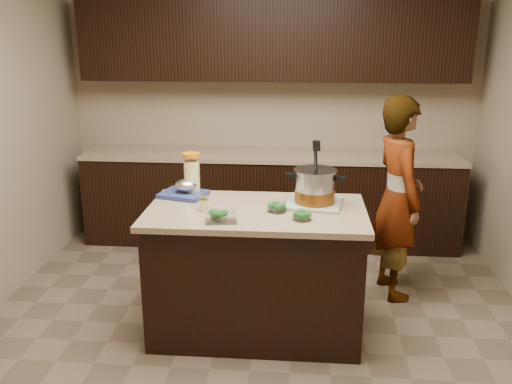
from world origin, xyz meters
TOP-DOWN VIEW (x-y plane):
  - ground_plane at (0.00, 0.00)m, footprint 4.00×4.00m
  - room_shell at (0.00, 0.00)m, footprint 4.04×4.04m
  - back_cabinets at (0.00, 1.74)m, footprint 3.60×0.63m
  - island at (0.00, 0.00)m, footprint 1.46×0.81m
  - dish_towel at (0.39, 0.13)m, footprint 0.42×0.42m
  - stock_pot at (0.39, 0.13)m, footprint 0.41×0.34m
  - lemonade_pitcher at (-0.48, 0.29)m, footprint 0.16×0.16m
  - mason_jar at (-0.34, -0.06)m, footprint 0.09×0.09m
  - broccoli_tub_left at (0.14, -0.03)m, footprint 0.13×0.13m
  - broccoli_tub_right at (0.30, -0.18)m, footprint 0.15×0.15m
  - broccoli_tub_rect at (-0.20, -0.25)m, footprint 0.21×0.17m
  - blue_tray at (-0.53, 0.24)m, footprint 0.36×0.32m
  - person at (1.04, 0.66)m, footprint 0.50×0.65m

SIDE VIEW (x-z plane):
  - ground_plane at x=0.00m, z-range 0.00..0.00m
  - island at x=0.00m, z-range 0.00..0.90m
  - person at x=1.04m, z-range 0.00..1.59m
  - dish_towel at x=0.39m, z-range 0.90..0.92m
  - broccoli_tub_right at x=0.30m, z-range 0.90..0.95m
  - broccoli_tub_left at x=0.14m, z-range 0.90..0.96m
  - broccoli_tub_rect at x=-0.20m, z-range 0.90..0.97m
  - back_cabinets at x=0.00m, z-range -0.22..2.10m
  - blue_tray at x=-0.53m, z-range 0.88..1.00m
  - mason_jar at x=-0.34m, z-range 0.89..1.01m
  - stock_pot at x=0.39m, z-range 0.81..1.22m
  - lemonade_pitcher at x=-0.48m, z-range 0.89..1.19m
  - room_shell at x=0.00m, z-range 0.35..3.07m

